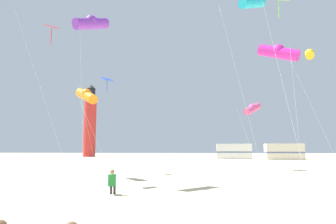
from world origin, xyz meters
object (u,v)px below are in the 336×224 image
object	(u,v)px
kite_tube_rainbow	(252,109)
rv_van_cream	(284,152)
rv_van_white	(234,151)
lighthouse_distant	(90,123)
kite_diamond_scarlet	(51,32)
kite_tube_orange	(86,95)
kite_flyer_standing	(112,181)
kite_tube_gold	(310,54)
kite_tube_magenta	(278,52)
kite_tube_cyan	(252,2)
kite_tube_violet	(91,23)
kite_diamond_lime	(279,5)
kite_diamond_blue	(106,83)

from	to	relation	value
kite_tube_rainbow	rv_van_cream	xyz separation A→B (m)	(10.37, 23.56, -4.62)
rv_van_white	rv_van_cream	bearing A→B (deg)	-13.20
kite_tube_rainbow	lighthouse_distant	xyz separation A→B (m)	(-29.23, 36.24, 1.83)
kite_diamond_scarlet	kite_tube_rainbow	world-z (taller)	kite_diamond_scarlet
kite_tube_rainbow	kite_tube_orange	distance (m)	16.33
kite_flyer_standing	kite_tube_gold	size ratio (longest dim) A/B	0.11
kite_tube_magenta	lighthouse_distant	world-z (taller)	lighthouse_distant
kite_tube_rainbow	rv_van_cream	bearing A→B (deg)	66.25
lighthouse_distant	kite_tube_rainbow	bearing A→B (deg)	-51.11
kite_tube_cyan	rv_van_cream	xyz separation A→B (m)	(12.21, 33.19, -10.84)
kite_tube_magenta	kite_tube_violet	world-z (taller)	kite_tube_violet
rv_van_white	kite_diamond_lime	bearing A→B (deg)	-90.35
kite_tube_orange	rv_van_cream	xyz separation A→B (m)	(24.22, 32.20, -4.58)
kite_tube_orange	kite_tube_violet	xyz separation A→B (m)	(1.44, -3.53, 3.96)
kite_flyer_standing	kite_diamond_lime	world-z (taller)	kite_diamond_lime
kite_diamond_lime	kite_tube_violet	xyz separation A→B (m)	(-11.06, 1.43, -0.06)
kite_tube_rainbow	rv_van_white	bearing A→B (deg)	85.54
kite_tube_magenta	kite_tube_orange	bearing A→B (deg)	168.00
rv_van_white	kite_flyer_standing	bearing A→B (deg)	-101.35
kite_tube_gold	kite_tube_violet	xyz separation A→B (m)	(-16.81, -8.67, -0.41)
kite_flyer_standing	rv_van_cream	xyz separation A→B (m)	(20.26, 39.32, 0.78)
kite_diamond_blue	rv_van_cream	size ratio (longest dim) A/B	1.28
kite_tube_cyan	kite_tube_violet	world-z (taller)	kite_tube_cyan
kite_tube_cyan	rv_van_white	size ratio (longest dim) A/B	1.96
rv_van_white	rv_van_cream	world-z (taller)	same
kite_diamond_scarlet	kite_tube_magenta	bearing A→B (deg)	2.61
kite_tube_orange	kite_diamond_blue	bearing A→B (deg)	85.10
kite_diamond_scarlet	kite_tube_gold	bearing A→B (deg)	23.79
kite_diamond_scarlet	kite_diamond_blue	bearing A→B (deg)	78.16
kite_tube_violet	kite_tube_magenta	bearing A→B (deg)	3.69
kite_flyer_standing	kite_tube_violet	xyz separation A→B (m)	(-2.52, 3.59, 9.31)
kite_tube_gold	rv_van_white	distance (m)	31.13
kite_tube_cyan	kite_tube_magenta	bearing A→B (deg)	-59.43
kite_diamond_scarlet	rv_van_white	world-z (taller)	kite_diamond_scarlet
kite_diamond_lime	kite_flyer_standing	bearing A→B (deg)	-165.85
kite_tube_gold	kite_diamond_scarlet	xyz separation A→B (m)	(-19.43, -8.57, -0.89)
lighthouse_distant	kite_tube_gold	bearing A→B (deg)	-49.77
kite_tube_gold	kite_diamond_blue	world-z (taller)	kite_tube_gold
kite_flyer_standing	kite_tube_orange	world-z (taller)	kite_tube_orange
kite_tube_cyan	rv_van_white	bearing A→B (deg)	83.80
kite_flyer_standing	kite_diamond_lime	size ratio (longest dim) A/B	0.11
kite_diamond_lime	kite_diamond_scarlet	size ratio (longest dim) A/B	1.06
kite_tube_cyan	kite_tube_magenta	distance (m)	4.70
kite_diamond_blue	kite_tube_magenta	bearing A→B (deg)	-27.17
kite_tube_cyan	kite_diamond_blue	xyz separation A→B (m)	(-11.68, 4.75, -4.47)
kite_diamond_scarlet	kite_tube_violet	size ratio (longest dim) A/B	0.95
kite_tube_rainbow	kite_tube_cyan	bearing A→B (deg)	-100.87
kite_tube_cyan	kite_tube_rainbow	distance (m)	11.62
rv_van_cream	kite_diamond_blue	bearing A→B (deg)	-129.11
kite_tube_magenta	kite_tube_rainbow	bearing A→B (deg)	86.03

